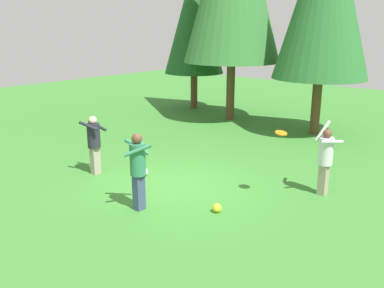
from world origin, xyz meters
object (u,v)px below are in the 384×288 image
object	(u,v)px
person_thrower	(325,156)
tree_far_left	(194,19)
person_catcher	(138,165)
frisbee	(281,133)
ball_white	(144,172)
ball_yellow	(217,208)
person_bystander	(94,140)

from	to	relation	value
person_thrower	tree_far_left	xyz separation A→B (m)	(-9.28, 6.13, 3.18)
tree_far_left	person_catcher	bearing A→B (deg)	-55.40
frisbee	ball_white	distance (m)	3.90
ball_yellow	tree_far_left	distance (m)	12.39
person_thrower	tree_far_left	world-z (taller)	tree_far_left
person_catcher	ball_yellow	xyz separation A→B (m)	(1.39, 0.99, -0.92)
person_catcher	tree_far_left	bearing A→B (deg)	73.54
frisbee	ball_yellow	distance (m)	2.19
frisbee	tree_far_left	distance (m)	11.43
person_thrower	ball_white	world-z (taller)	person_thrower
frisbee	tree_far_left	bearing A→B (deg)	140.54
tree_far_left	person_thrower	bearing A→B (deg)	-33.47
person_bystander	ball_yellow	world-z (taller)	person_bystander
person_bystander	tree_far_left	xyz separation A→B (m)	(-4.01, 8.80, 3.18)
person_thrower	ball_white	xyz separation A→B (m)	(-4.15, -1.93, -0.84)
ball_yellow	ball_white	world-z (taller)	ball_white
person_thrower	tree_far_left	bearing A→B (deg)	-88.11
ball_yellow	tree_far_left	bearing A→B (deg)	132.96
person_catcher	person_bystander	xyz separation A→B (m)	(-2.59, 0.77, -0.08)
ball_yellow	ball_white	size ratio (longest dim) A/B	0.88
person_catcher	person_bystander	bearing A→B (deg)	112.43
person_thrower	ball_yellow	distance (m)	2.89
person_bystander	ball_white	world-z (taller)	person_bystander
person_catcher	tree_far_left	distance (m)	12.03
ball_white	tree_far_left	bearing A→B (deg)	122.47
frisbee	ball_yellow	bearing A→B (deg)	-112.54
ball_yellow	ball_white	distance (m)	2.90
ball_white	tree_far_left	size ratio (longest dim) A/B	0.03
person_catcher	tree_far_left	size ratio (longest dim) A/B	0.26
person_bystander	ball_white	xyz separation A→B (m)	(1.12, 0.73, -0.83)
person_bystander	ball_yellow	distance (m)	4.07
ball_yellow	frisbee	bearing A→B (deg)	67.46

